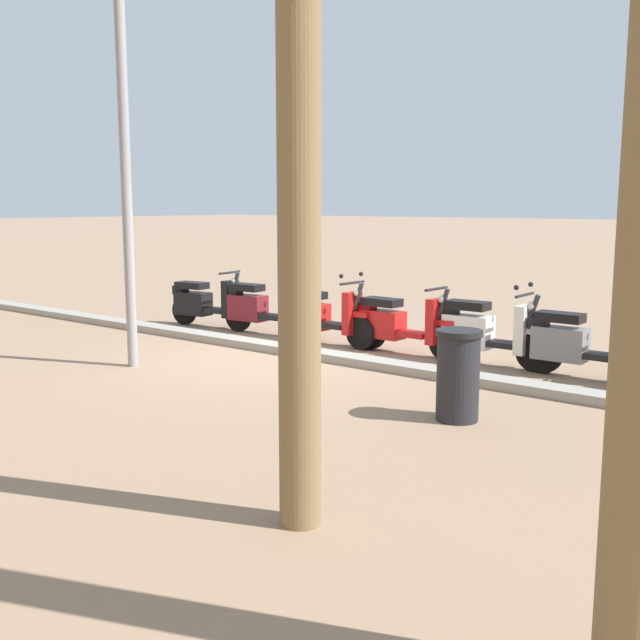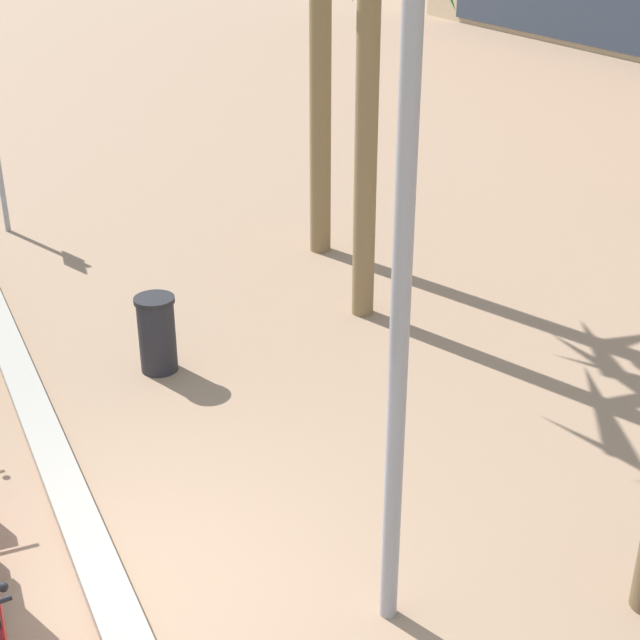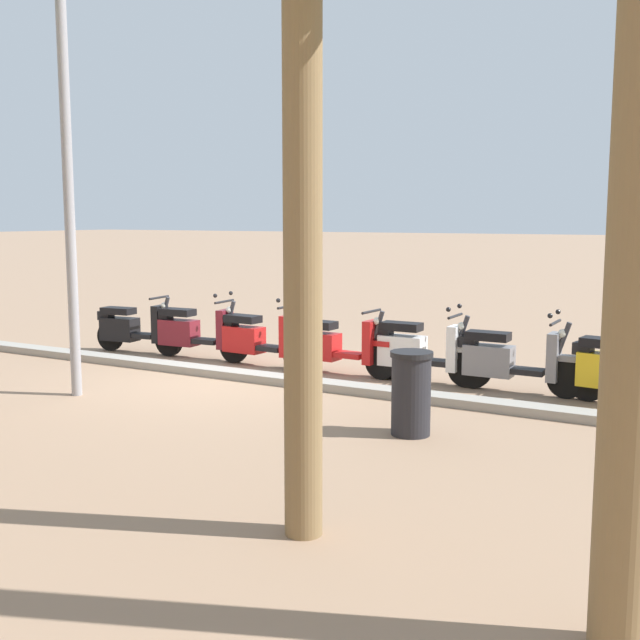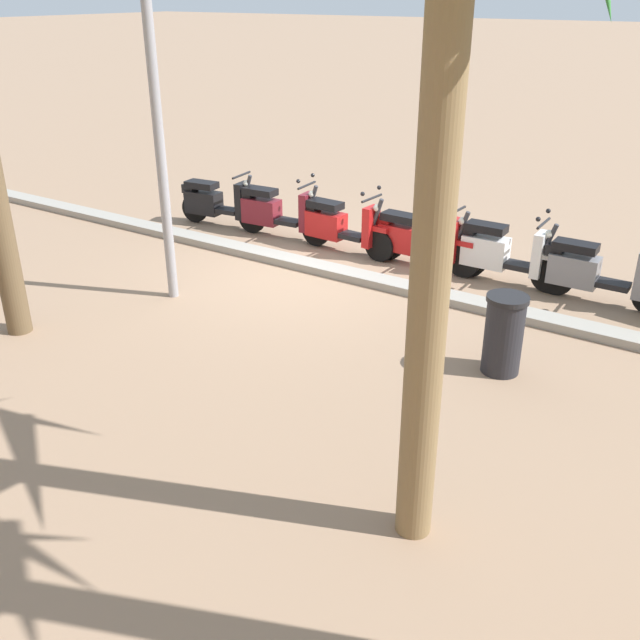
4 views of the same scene
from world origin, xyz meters
name	(u,v)px [view 2 (image 2 of 4)]	position (x,y,z in m)	size (l,w,h in m)	color
ground_plane	(130,598)	(0.00, 0.00, 0.00)	(200.00, 200.00, 0.00)	#93755B
curb_strip	(110,599)	(0.00, -0.16, 0.06)	(60.00, 0.36, 0.12)	gray
palm_tree_mid_walkway	(367,2)	(-4.05, 4.34, 4.03)	(2.43, 2.41, 5.26)	olive
litter_bin	(157,333)	(-3.68, 1.40, 0.48)	(0.48, 0.48, 0.95)	#232328
street_lamp	(406,163)	(1.08, 1.82, 3.73)	(0.36, 0.36, 6.03)	#939399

